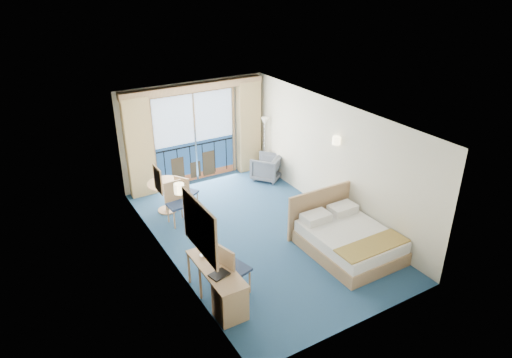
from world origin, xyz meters
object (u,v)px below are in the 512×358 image
at_px(floor_lamp, 264,131).
at_px(table_chair_a, 185,191).
at_px(bed, 347,239).
at_px(nightstand, 325,205).
at_px(table_chair_b, 175,200).
at_px(desk, 227,295).
at_px(armchair, 267,167).
at_px(round_table, 166,190).
at_px(desk_chair, 231,268).

distance_m(floor_lamp, table_chair_a, 3.03).
distance_m(bed, nightstand, 1.47).
bearing_deg(table_chair_b, desk, -99.92).
distance_m(table_chair_a, table_chair_b, 0.51).
bearing_deg(armchair, round_table, -31.16).
bearing_deg(round_table, bed, -53.74).
xyz_separation_m(table_chair_a, table_chair_b, (-0.38, -0.34, 0.02)).
height_order(armchair, table_chair_b, table_chair_b).
relative_size(armchair, floor_lamp, 0.46).
xyz_separation_m(nightstand, table_chair_b, (-3.09, 1.53, 0.25)).
bearing_deg(round_table, desk, -95.74).
relative_size(desk_chair, round_table, 1.27).
bearing_deg(armchair, bed, 46.61).
relative_size(floor_lamp, desk_chair, 1.52).
height_order(bed, nightstand, bed).
bearing_deg(armchair, desk_chair, 13.89).
bearing_deg(table_chair_a, nightstand, -157.56).
bearing_deg(bed, nightstand, 68.91).
distance_m(bed, desk, 2.98).
xyz_separation_m(bed, desk, (-2.96, -0.39, 0.09)).
distance_m(desk, table_chair_a, 3.72).
xyz_separation_m(bed, table_chair_b, (-2.56, 2.90, 0.26)).
xyz_separation_m(round_table, table_chair_b, (0.01, -0.60, -0.01)).
bearing_deg(armchair, table_chair_b, -20.12).
height_order(armchair, floor_lamp, floor_lamp).
bearing_deg(nightstand, desk_chair, -156.67).
bearing_deg(round_table, desk_chair, -91.81).
bearing_deg(table_chair_b, bed, -51.58).
xyz_separation_m(bed, table_chair_a, (-2.18, 3.24, 0.24)).
relative_size(bed, round_table, 2.38).
height_order(table_chair_a, table_chair_b, table_chair_b).
distance_m(nightstand, desk_chair, 3.50).
relative_size(floor_lamp, round_table, 1.94).
xyz_separation_m(desk_chair, table_chair_b, (0.12, 2.91, -0.04)).
xyz_separation_m(armchair, desk_chair, (-3.11, -3.81, 0.26)).
xyz_separation_m(round_table, table_chair_a, (0.38, -0.26, -0.03)).
bearing_deg(desk_chair, nightstand, -81.77).
height_order(armchair, table_chair_a, table_chair_a).
xyz_separation_m(desk_chair, round_table, (0.11, 3.51, -0.03)).
xyz_separation_m(floor_lamp, table_chair_a, (-2.79, -0.98, -0.69)).
xyz_separation_m(nightstand, table_chair_a, (-2.71, 1.87, 0.23)).
bearing_deg(desk_chair, table_chair_a, -23.77).
bearing_deg(round_table, table_chair_b, -89.34).
distance_m(desk, table_chair_b, 3.32).
distance_m(nightstand, floor_lamp, 2.99).
bearing_deg(floor_lamp, table_chair_b, -157.31).
bearing_deg(nightstand, armchair, 92.35).
bearing_deg(nightstand, bed, -111.09).
bearing_deg(desk, desk_chair, 53.84).
height_order(armchair, desk_chair, desk_chair).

